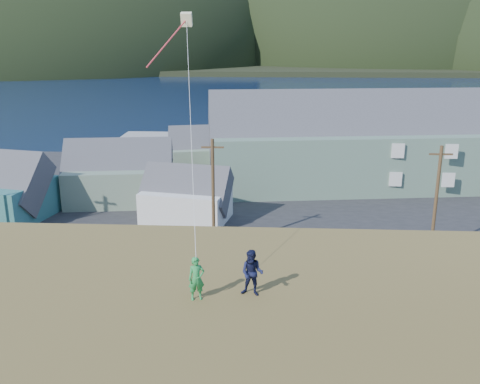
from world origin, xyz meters
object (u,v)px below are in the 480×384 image
at_px(shed_palegreen_near, 119,174).
at_px(kite_flyer_navy, 252,273).
at_px(kite_flyer_green, 196,279).
at_px(lodge, 377,143).
at_px(wharf, 205,144).
at_px(shed_palegreen_far, 212,151).
at_px(shed_white, 186,196).

xyz_separation_m(shed_palegreen_near, kite_flyer_navy, (13.76, -32.38, 5.23)).
relative_size(kite_flyer_green, kite_flyer_navy, 0.93).
bearing_deg(lodge, wharf, 128.44).
bearing_deg(shed_palegreen_far, shed_palegreen_near, -135.65).
distance_m(lodge, shed_palegreen_far, 18.74).
bearing_deg(lodge, shed_palegreen_near, -172.31).
xyz_separation_m(lodge, kite_flyer_navy, (-11.75, -39.40, 3.27)).
bearing_deg(shed_palegreen_near, lodge, 7.41).
xyz_separation_m(lodge, shed_white, (-18.27, -12.26, -2.43)).
bearing_deg(shed_palegreen_far, kite_flyer_green, -98.08).
bearing_deg(kite_flyer_navy, lodge, 85.15).
xyz_separation_m(lodge, shed_palegreen_near, (-25.51, -7.01, -1.95)).
distance_m(wharf, shed_palegreen_far, 14.84).
bearing_deg(kite_flyer_navy, kite_flyer_green, -155.71).
distance_m(shed_white, kite_flyer_green, 28.50).
distance_m(shed_palegreen_far, kite_flyer_green, 45.49).
distance_m(shed_palegreen_far, kite_flyer_navy, 45.31).
bearing_deg(shed_palegreen_near, shed_white, -43.91).
bearing_deg(wharf, kite_flyer_green, -83.41).
bearing_deg(shed_palegreen_near, wharf, 71.22).
height_order(wharf, kite_flyer_green, kite_flyer_green).
relative_size(shed_palegreen_near, shed_palegreen_far, 1.00).
distance_m(wharf, shed_white, 32.02).
xyz_separation_m(lodge, shed_palegreen_far, (-17.88, 5.16, -2.18)).
xyz_separation_m(kite_flyer_green, kite_flyer_navy, (1.80, 0.40, 0.06)).
xyz_separation_m(lodge, kite_flyer_green, (-13.55, -39.80, 3.21)).
bearing_deg(shed_white, wharf, 104.38).
relative_size(lodge, kite_flyer_green, 24.40).
bearing_deg(kite_flyer_navy, wharf, 110.12).
xyz_separation_m(wharf, kite_flyer_green, (6.87, -59.43, 7.49)).
height_order(wharf, shed_palegreen_near, shed_palegreen_near).
relative_size(lodge, shed_palegreen_near, 3.30).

